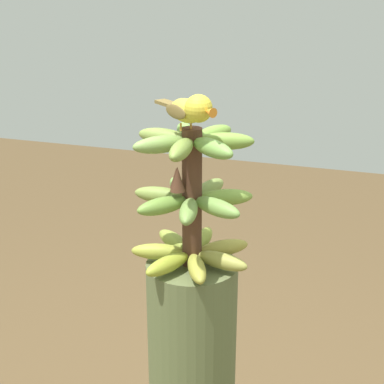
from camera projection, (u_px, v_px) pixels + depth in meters
The scene contains 2 objects.
banana_bunch at pixel (192, 198), 1.47m from camera, with size 0.31×0.31×0.35m.
perched_bird at pixel (191, 110), 1.36m from camera, with size 0.19×0.15×0.09m.
Camera 1 is at (-0.42, 1.30, 1.69)m, focal length 56.58 mm.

